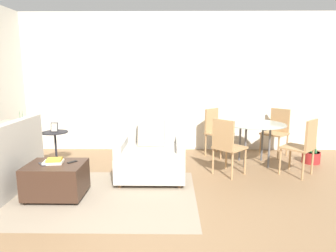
{
  "coord_description": "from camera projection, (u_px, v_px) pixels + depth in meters",
  "views": [
    {
      "loc": [
        0.2,
        -2.76,
        1.63
      ],
      "look_at": [
        0.13,
        1.95,
        0.75
      ],
      "focal_mm": 32.0,
      "sensor_mm": 36.0,
      "label": 1
    }
  ],
  "objects": [
    {
      "name": "side_table",
      "position": [
        55.0,
        142.0,
        5.18
      ],
      "size": [
        0.44,
        0.44,
        0.59
      ],
      "color": "black",
      "rests_on": "ground_plane"
    },
    {
      "name": "wall_back",
      "position": [
        162.0,
        83.0,
        6.05
      ],
      "size": [
        12.0,
        0.06,
        2.75
      ],
      "color": "beige",
      "rests_on": "ground_plane"
    },
    {
      "name": "dining_chair_far_left",
      "position": [
        216.0,
        129.0,
        5.79
      ],
      "size": [
        0.59,
        0.59,
        0.9
      ],
      "color": "tan",
      "rests_on": "ground_plane"
    },
    {
      "name": "potted_plant",
      "position": [
        26.0,
        153.0,
        5.3
      ],
      "size": [
        0.44,
        0.44,
        0.98
      ],
      "color": "maroon",
      "rests_on": "ground_plane"
    },
    {
      "name": "picture_frame",
      "position": [
        54.0,
        127.0,
        5.13
      ],
      "size": [
        0.12,
        0.06,
        0.16
      ],
      "color": "black",
      "rests_on": "side_table"
    },
    {
      "name": "armchair",
      "position": [
        151.0,
        156.0,
        4.53
      ],
      "size": [
        1.0,
        0.84,
        0.92
      ],
      "color": "#B2ADA3",
      "rests_on": "ground_plane"
    },
    {
      "name": "dining_chair_near_right",
      "position": [
        303.0,
        144.0,
        4.61
      ],
      "size": [
        0.59,
        0.59,
        0.9
      ],
      "color": "tan",
      "rests_on": "ground_plane"
    },
    {
      "name": "ground_plane",
      "position": [
        152.0,
        234.0,
        3.02
      ],
      "size": [
        20.0,
        20.0,
        0.0
      ],
      "primitive_type": "plane",
      "color": "brown"
    },
    {
      "name": "book_stack",
      "position": [
        54.0,
        161.0,
        3.85
      ],
      "size": [
        0.26,
        0.21,
        0.07
      ],
      "color": "beige",
      "rests_on": "ottoman"
    },
    {
      "name": "ottoman",
      "position": [
        56.0,
        179.0,
        3.87
      ],
      "size": [
        0.72,
        0.57,
        0.45
      ],
      "color": "#382319",
      "rests_on": "ground_plane"
    },
    {
      "name": "tv_remote_primary",
      "position": [
        42.0,
        164.0,
        3.8
      ],
      "size": [
        0.14,
        0.16,
        0.01
      ],
      "color": "#333338",
      "rests_on": "ottoman"
    },
    {
      "name": "potted_plant_small",
      "position": [
        311.0,
        155.0,
        5.33
      ],
      "size": [
        0.31,
        0.31,
        0.54
      ],
      "color": "maroon",
      "rests_on": "ground_plane"
    },
    {
      "name": "tv_remote_secondary",
      "position": [
        72.0,
        162.0,
        3.9
      ],
      "size": [
        0.12,
        0.13,
        0.01
      ],
      "color": "black",
      "rests_on": "ottoman"
    },
    {
      "name": "dining_table",
      "position": [
        255.0,
        129.0,
        5.17
      ],
      "size": [
        1.04,
        1.04,
        0.72
      ],
      "color": "#8C9E99",
      "rests_on": "ground_plane"
    },
    {
      "name": "dining_chair_near_left",
      "position": [
        226.0,
        143.0,
        4.62
      ],
      "size": [
        0.59,
        0.59,
        0.9
      ],
      "color": "tan",
      "rests_on": "ground_plane"
    },
    {
      "name": "area_rug",
      "position": [
        103.0,
        196.0,
        3.94
      ],
      "size": [
        2.43,
        1.84,
        0.01
      ],
      "color": "gray",
      "rests_on": "ground_plane"
    },
    {
      "name": "dining_chair_far_right",
      "position": [
        277.0,
        129.0,
        5.77
      ],
      "size": [
        0.59,
        0.59,
        0.9
      ],
      "color": "tan",
      "rests_on": "ground_plane"
    }
  ]
}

